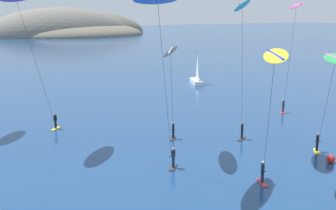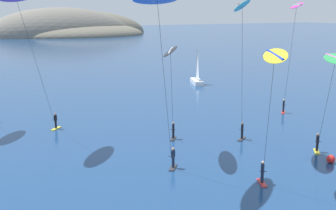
{
  "view_description": "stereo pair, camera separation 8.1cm",
  "coord_description": "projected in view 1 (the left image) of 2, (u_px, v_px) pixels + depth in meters",
  "views": [
    {
      "loc": [
        -14.88,
        -9.96,
        12.25
      ],
      "look_at": [
        2.15,
        22.54,
        3.91
      ],
      "focal_mm": 45.0,
      "sensor_mm": 36.0,
      "label": 1
    },
    {
      "loc": [
        -14.8,
        -9.99,
        12.25
      ],
      "look_at": [
        2.15,
        22.54,
        3.91
      ],
      "focal_mm": 45.0,
      "sensor_mm": 36.0,
      "label": 2
    }
  ],
  "objects": [
    {
      "name": "kitesurfer_yellow",
      "position": [
        274.0,
        66.0,
        26.31
      ],
      "size": [
        4.19,
        5.71,
        9.91
      ],
      "color": "red",
      "rests_on": "ground"
    },
    {
      "name": "kitesurfer_cyan",
      "position": [
        242.0,
        18.0,
        34.51
      ],
      "size": [
        5.71,
        5.83,
        13.12
      ],
      "color": "#2D2D33",
      "rests_on": "ground"
    },
    {
      "name": "marker_buoy",
      "position": [
        331.0,
        159.0,
        34.3
      ],
      "size": [
        0.7,
        0.7,
        0.7
      ],
      "primitive_type": "sphere",
      "color": "red",
      "rests_on": "ground"
    },
    {
      "name": "sailboat_near",
      "position": [
        196.0,
        80.0,
        71.26
      ],
      "size": [
        2.98,
        5.88,
        5.7
      ],
      "color": "white",
      "rests_on": "ground"
    },
    {
      "name": "kitesurfer_magenta",
      "position": [
        295.0,
        15.0,
        43.35
      ],
      "size": [
        6.48,
        8.21,
        13.03
      ],
      "color": "red",
      "rests_on": "ground"
    },
    {
      "name": "kitesurfer_black",
      "position": [
        171.0,
        59.0,
        34.83
      ],
      "size": [
        4.94,
        7.32,
        9.36
      ],
      "color": "#2D2D33",
      "rests_on": "ground"
    },
    {
      "name": "kitesurfer_green",
      "position": [
        334.0,
        66.0,
        32.22
      ],
      "size": [
        4.79,
        6.42,
        8.97
      ],
      "color": "yellow",
      "rests_on": "ground"
    },
    {
      "name": "headland_island",
      "position": [
        71.0,
        35.0,
        206.66
      ],
      "size": [
        82.99,
        53.02,
        26.6
      ],
      "color": "slate",
      "rests_on": "ground"
    },
    {
      "name": "kitesurfer_blue",
      "position": [
        159.0,
        12.0,
        28.47
      ],
      "size": [
        5.83,
        4.87,
        13.31
      ],
      "color": "#2D2D33",
      "rests_on": "ground"
    },
    {
      "name": "kitesurfer_purple",
      "position": [
        19.0,
        7.0,
        36.06
      ],
      "size": [
        6.67,
        8.0,
        13.82
      ],
      "color": "yellow",
      "rests_on": "ground"
    }
  ]
}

